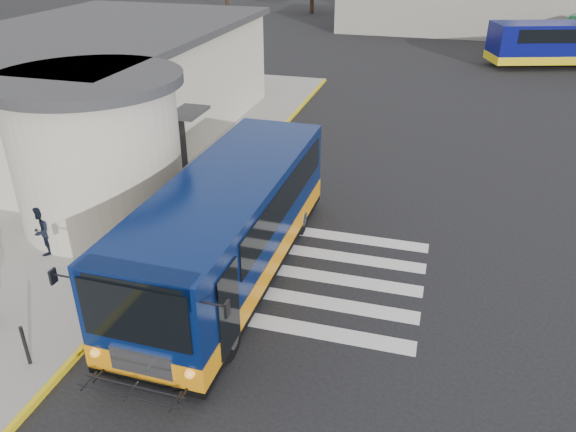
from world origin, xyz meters
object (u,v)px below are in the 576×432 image
(far_bus_a, at_px, (564,42))
(pedestrian_b, at_px, (42,231))
(bollard, at_px, (25,345))
(transit_bus, at_px, (229,230))

(far_bus_a, bearing_deg, pedestrian_b, 131.61)
(pedestrian_b, relative_size, far_bus_a, 0.15)
(pedestrian_b, bearing_deg, bollard, 18.93)
(bollard, bearing_deg, far_bus_a, 66.27)
(transit_bus, bearing_deg, bollard, -120.78)
(transit_bus, distance_m, pedestrian_b, 5.73)
(bollard, xyz_separation_m, far_bus_a, (15.66, 35.61, 0.99))
(transit_bus, height_order, far_bus_a, transit_bus)
(transit_bus, xyz_separation_m, far_bus_a, (12.66, 30.75, 0.22))
(pedestrian_b, relative_size, bollard, 1.50)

